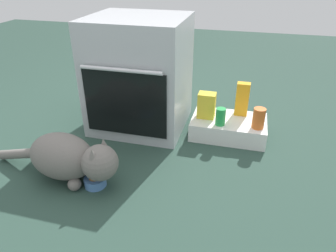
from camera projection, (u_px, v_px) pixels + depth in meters
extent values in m
plane|color=#284238|center=(128.00, 153.00, 2.04)|extent=(8.00, 8.00, 0.00)
cube|color=#B7BABF|center=(140.00, 74.00, 2.21)|extent=(0.66, 0.60, 0.79)
cube|color=black|center=(125.00, 104.00, 2.00)|extent=(0.56, 0.01, 0.44)
cylinder|color=silver|center=(120.00, 70.00, 1.86)|extent=(0.52, 0.02, 0.02)
cube|color=white|center=(228.00, 127.00, 2.21)|extent=(0.52, 0.33, 0.13)
cylinder|color=#4C7AB7|center=(95.00, 181.00, 1.74)|extent=(0.12, 0.12, 0.05)
sphere|color=brown|center=(95.00, 179.00, 1.73)|extent=(0.07, 0.07, 0.07)
ellipsoid|color=slate|center=(62.00, 156.00, 1.74)|extent=(0.42, 0.31, 0.26)
sphere|color=slate|center=(100.00, 163.00, 1.65)|extent=(0.20, 0.20, 0.20)
cone|color=slate|center=(104.00, 146.00, 1.66)|extent=(0.07, 0.07, 0.09)
cone|color=slate|center=(93.00, 157.00, 1.57)|extent=(0.07, 0.07, 0.09)
cylinder|color=slate|center=(19.00, 154.00, 1.88)|extent=(0.34, 0.10, 0.15)
sphere|color=slate|center=(90.00, 169.00, 1.82)|extent=(0.07, 0.07, 0.07)
sphere|color=slate|center=(74.00, 184.00, 1.70)|extent=(0.07, 0.07, 0.07)
cube|color=yellow|center=(207.00, 105.00, 2.17)|extent=(0.12, 0.09, 0.18)
cube|color=orange|center=(242.00, 99.00, 2.19)|extent=(0.09, 0.06, 0.24)
cylinder|color=#D16023|center=(259.00, 118.00, 2.04)|extent=(0.08, 0.08, 0.14)
cylinder|color=green|center=(221.00, 117.00, 2.08)|extent=(0.07, 0.07, 0.12)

